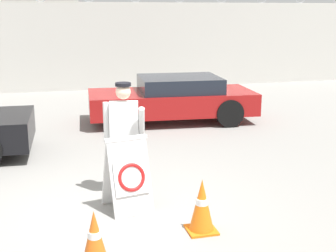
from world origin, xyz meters
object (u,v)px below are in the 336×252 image
(traffic_cone_mid, at_px, (95,239))
(barricade_sign, at_px, (128,174))
(traffic_cone_near, at_px, (202,206))
(parked_car_rear_sedan, at_px, (173,99))
(security_guard, at_px, (124,133))

(traffic_cone_mid, bearing_deg, barricade_sign, 66.76)
(traffic_cone_near, bearing_deg, barricade_sign, 131.03)
(barricade_sign, height_order, parked_car_rear_sedan, parked_car_rear_sedan)
(security_guard, xyz_separation_m, parked_car_rear_sedan, (2.05, 4.70, -0.39))
(barricade_sign, distance_m, parked_car_rear_sedan, 5.69)
(traffic_cone_near, xyz_separation_m, parked_car_rear_sedan, (1.28, 6.22, 0.25))
(barricade_sign, xyz_separation_m, security_guard, (0.05, 0.59, 0.46))
(security_guard, relative_size, traffic_cone_mid, 2.63)
(traffic_cone_mid, height_order, parked_car_rear_sedan, parked_car_rear_sedan)
(security_guard, xyz_separation_m, traffic_cone_mid, (-0.69, -2.06, -0.67))
(security_guard, xyz_separation_m, traffic_cone_near, (0.76, -1.53, -0.65))
(traffic_cone_mid, distance_m, parked_car_rear_sedan, 7.30)
(security_guard, relative_size, traffic_cone_near, 2.47)
(barricade_sign, bearing_deg, parked_car_rear_sedan, 57.06)
(barricade_sign, relative_size, traffic_cone_mid, 1.61)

